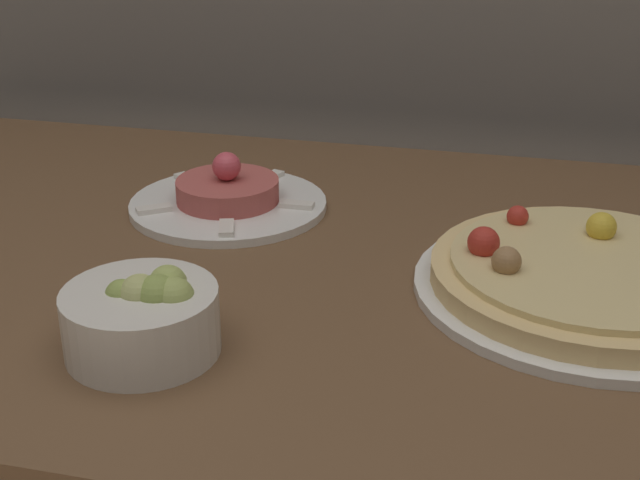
{
  "coord_description": "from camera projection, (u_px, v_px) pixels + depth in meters",
  "views": [
    {
      "loc": [
        0.26,
        -0.44,
        1.17
      ],
      "look_at": [
        0.06,
        0.34,
        0.81
      ],
      "focal_mm": 50.0,
      "sensor_mm": 36.0,
      "label": 1
    }
  ],
  "objects": [
    {
      "name": "dining_table",
      "position": [
        273.0,
        336.0,
        0.99
      ],
      "size": [
        1.36,
        0.77,
        0.77
      ],
      "color": "brown",
      "rests_on": "ground_plane"
    },
    {
      "name": "small_bowl",
      "position": [
        144.0,
        317.0,
        0.75
      ],
      "size": [
        0.13,
        0.13,
        0.07
      ],
      "color": "silver",
      "rests_on": "dining_table"
    },
    {
      "name": "tartare_plate",
      "position": [
        228.0,
        198.0,
        1.06
      ],
      "size": [
        0.23,
        0.23,
        0.07
      ],
      "color": "white",
      "rests_on": "dining_table"
    },
    {
      "name": "pizza_plate",
      "position": [
        590.0,
        277.0,
        0.85
      ],
      "size": [
        0.34,
        0.34,
        0.06
      ],
      "color": "white",
      "rests_on": "dining_table"
    }
  ]
}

